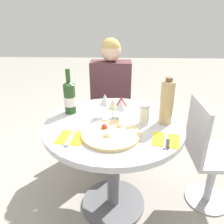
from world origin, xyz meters
TOP-DOWN VIEW (x-y plane):
  - ground_plane at (0.00, 0.00)m, footprint 12.00×12.00m
  - dining_table at (0.00, 0.00)m, footprint 0.90×0.90m
  - chair_behind_diner at (-0.05, 0.79)m, footprint 0.37×0.37m
  - seated_diner at (-0.05, 0.66)m, footprint 0.37×0.40m
  - chair_empty_side at (0.68, 0.07)m, footprint 0.37×0.37m
  - pizza_large at (-0.01, -0.16)m, footprint 0.34×0.34m
  - wine_bottle at (-0.31, 0.15)m, footprint 0.08×0.08m
  - tall_carafe at (0.33, 0.02)m, footprint 0.08×0.08m
  - sugar_shaker at (0.19, 0.00)m, footprint 0.06×0.06m
  - wine_glass_center at (-0.01, 0.06)m, footprint 0.07×0.07m
  - wine_glass_back_right at (0.05, 0.10)m, footprint 0.08×0.08m
  - wine_glass_back_left at (-0.06, 0.10)m, footprint 0.07×0.07m
  - wine_glass_front_right at (0.05, 0.02)m, footprint 0.07×0.07m
  - place_setting_left at (-0.24, -0.20)m, footprint 0.17×0.19m
  - place_setting_right at (0.30, -0.20)m, footprint 0.18×0.19m

SIDE VIEW (x-z plane):
  - ground_plane at x=0.00m, z-range 0.00..0.00m
  - chair_behind_diner at x=-0.05m, z-range -0.01..0.82m
  - chair_empty_side at x=0.68m, z-range -0.01..0.82m
  - seated_diner at x=-0.05m, z-range -0.06..1.10m
  - dining_table at x=0.00m, z-range 0.20..0.90m
  - place_setting_left at x=-0.24m, z-range 0.70..0.72m
  - place_setting_right at x=0.30m, z-range 0.70..0.72m
  - pizza_large at x=-0.01m, z-range 0.69..0.74m
  - sugar_shaker at x=0.19m, z-range 0.71..0.84m
  - wine_glass_center at x=-0.01m, z-range 0.74..0.89m
  - wine_glass_back_right at x=0.05m, z-range 0.74..0.89m
  - wine_glass_front_right at x=0.05m, z-range 0.74..0.90m
  - wine_bottle at x=-0.31m, z-range 0.67..0.98m
  - wine_glass_back_left at x=-0.06m, z-range 0.74..0.91m
  - tall_carafe at x=0.33m, z-range 0.70..1.00m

